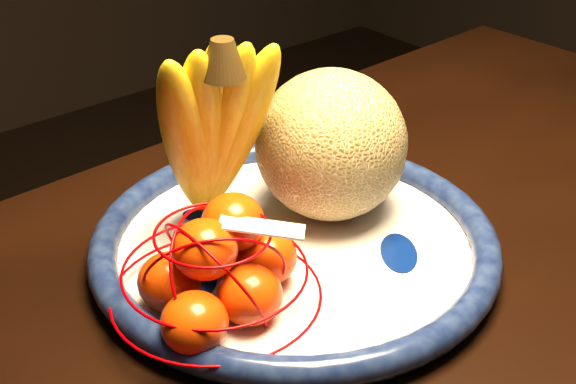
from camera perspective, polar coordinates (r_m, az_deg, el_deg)
fruit_bowl at (r=0.79m, az=0.46°, el=-3.69°), size 0.40×0.40×0.03m
cantaloupe at (r=0.81m, az=3.08°, el=3.38°), size 0.15×0.15×0.15m
banana_bunch at (r=0.76m, az=-5.49°, el=4.69°), size 0.15×0.15×0.23m
mandarin_bag at (r=0.70m, az=-4.96°, el=-5.49°), size 0.22×0.22×0.12m
price_tag at (r=0.67m, az=-1.87°, el=-2.50°), size 0.07×0.07×0.01m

